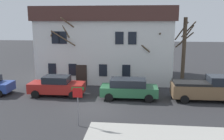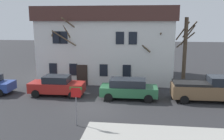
# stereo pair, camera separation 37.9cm
# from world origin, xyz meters

# --- Properties ---
(ground_plane) EXTENTS (120.00, 120.00, 0.00)m
(ground_plane) POSITION_xyz_m (0.00, 0.00, 0.00)
(ground_plane) COLOR #2D2D30
(building_main) EXTENTS (14.35, 8.94, 7.82)m
(building_main) POSITION_xyz_m (-0.38, 10.35, 3.97)
(building_main) COLOR white
(building_main) RESTS_ON ground_plane
(tree_bare_near) EXTENTS (3.10, 3.08, 7.33)m
(tree_bare_near) POSITION_xyz_m (-4.16, 6.82, 3.93)
(tree_bare_near) COLOR brown
(tree_bare_near) RESTS_ON ground_plane
(tree_bare_mid) EXTENTS (3.06, 3.04, 6.16)m
(tree_bare_mid) POSITION_xyz_m (3.84, 7.30, 3.28)
(tree_bare_mid) COLOR #4C3D2D
(tree_bare_mid) RESTS_ON ground_plane
(tree_bare_far) EXTENTS (1.99, 1.27, 6.77)m
(tree_bare_far) POSITION_xyz_m (7.73, 7.46, 3.63)
(tree_bare_far) COLOR #4C3D2D
(tree_bare_far) RESTS_ON ground_plane
(car_red_sedan) EXTENTS (4.77, 2.03, 1.75)m
(car_red_sedan) POSITION_xyz_m (-3.82, 2.54, 0.88)
(car_red_sedan) COLOR #AD231E
(car_red_sedan) RESTS_ON ground_plane
(car_green_wagon) EXTENTS (4.74, 2.11, 1.71)m
(car_green_wagon) POSITION_xyz_m (2.43, 2.34, 0.89)
(car_green_wagon) COLOR #2D6B42
(car_green_wagon) RESTS_ON ground_plane
(pickup_truck_brown) EXTENTS (5.56, 2.24, 2.07)m
(pickup_truck_brown) POSITION_xyz_m (8.79, 2.53, 1.00)
(pickup_truck_brown) COLOR brown
(pickup_truck_brown) RESTS_ON ground_plane
(street_sign_pole) EXTENTS (0.76, 0.07, 2.50)m
(street_sign_pole) POSITION_xyz_m (-0.49, -3.40, 1.76)
(street_sign_pole) COLOR slate
(street_sign_pole) RESTS_ON ground_plane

